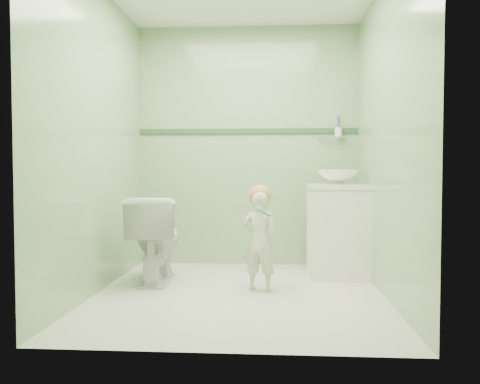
{
  "coord_description": "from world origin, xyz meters",
  "views": [
    {
      "loc": [
        0.27,
        -3.77,
        0.94
      ],
      "look_at": [
        0.0,
        0.15,
        0.78
      ],
      "focal_mm": 37.17,
      "sensor_mm": 36.0,
      "label": 1
    }
  ],
  "objects": [
    {
      "name": "ground",
      "position": [
        0.0,
        0.0,
        0.0
      ],
      "size": [
        2.5,
        2.5,
        0.0
      ],
      "primitive_type": "plane",
      "color": "beige",
      "rests_on": "ground"
    },
    {
      "name": "toilet",
      "position": [
        -0.74,
        0.38,
        0.37
      ],
      "size": [
        0.46,
        0.75,
        0.73
      ],
      "primitive_type": "imported",
      "rotation": [
        0.0,
        0.0,
        3.21
      ],
      "color": "white",
      "rests_on": "ground"
    },
    {
      "name": "room_shell",
      "position": [
        0.0,
        0.0,
        1.2
      ],
      "size": [
        2.5,
        2.54,
        2.4
      ],
      "color": "#81AB79",
      "rests_on": "ground"
    },
    {
      "name": "toddler",
      "position": [
        0.16,
        0.12,
        0.39
      ],
      "size": [
        0.33,
        0.26,
        0.79
      ],
      "primitive_type": "imported",
      "rotation": [
        0.0,
        0.0,
        2.87
      ],
      "color": "beige",
      "rests_on": "ground"
    },
    {
      "name": "trim_stripe",
      "position": [
        0.0,
        1.24,
        1.35
      ],
      "size": [
        2.2,
        0.02,
        0.05
      ],
      "primitive_type": "cube",
      "color": "#2D5031",
      "rests_on": "room_shell"
    },
    {
      "name": "vanity",
      "position": [
        0.84,
        0.7,
        0.4
      ],
      "size": [
        0.52,
        0.5,
        0.8
      ],
      "primitive_type": "cube",
      "color": "white",
      "rests_on": "ground"
    },
    {
      "name": "basin",
      "position": [
        0.84,
        0.7,
        0.89
      ],
      "size": [
        0.37,
        0.37,
        0.13
      ],
      "primitive_type": "imported",
      "color": "white",
      "rests_on": "counter"
    },
    {
      "name": "counter",
      "position": [
        0.84,
        0.7,
        0.81
      ],
      "size": [
        0.54,
        0.52,
        0.04
      ],
      "primitive_type": "cube",
      "color": "white",
      "rests_on": "vanity"
    },
    {
      "name": "hair_cap",
      "position": [
        0.16,
        0.14,
        0.75
      ],
      "size": [
        0.17,
        0.17,
        0.17
      ],
      "primitive_type": "sphere",
      "color": "#BB814D",
      "rests_on": "toddler"
    },
    {
      "name": "teal_toothbrush",
      "position": [
        0.2,
        -0.02,
        0.63
      ],
      "size": [
        0.11,
        0.14,
        0.08
      ],
      "color": "#0C9992",
      "rests_on": "toddler"
    },
    {
      "name": "faucet",
      "position": [
        0.84,
        0.89,
        0.97
      ],
      "size": [
        0.03,
        0.13,
        0.18
      ],
      "color": "silver",
      "rests_on": "counter"
    },
    {
      "name": "cup_holder",
      "position": [
        0.89,
        1.18,
        1.33
      ],
      "size": [
        0.26,
        0.07,
        0.21
      ],
      "color": "silver",
      "rests_on": "room_shell"
    }
  ]
}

